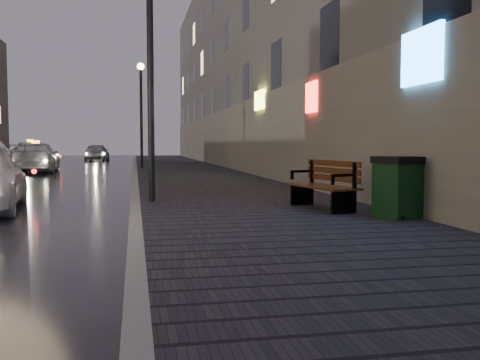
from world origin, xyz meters
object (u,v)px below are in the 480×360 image
at_px(car_far, 97,152).
at_px(lamp_far, 141,102).
at_px(taxi_mid, 36,158).
at_px(bench, 325,185).
at_px(lamp_near, 150,43).
at_px(taxi_far, 30,154).
at_px(trash_bin, 399,187).

bearing_deg(car_far, lamp_far, 105.08).
height_order(lamp_far, taxi_mid, lamp_far).
bearing_deg(car_far, bench, 104.28).
bearing_deg(lamp_near, car_far, 95.83).
xyz_separation_m(taxi_mid, taxi_far, (-1.51, 6.91, 0.05)).
bearing_deg(lamp_near, taxi_far, 106.12).
bearing_deg(trash_bin, taxi_far, 95.86).
height_order(trash_bin, taxi_mid, taxi_mid).
relative_size(taxi_mid, taxi_far, 0.89).
xyz_separation_m(trash_bin, car_far, (-7.24, 35.64, 0.03)).
height_order(lamp_near, car_far, lamp_near).
relative_size(lamp_far, car_far, 1.30).
height_order(bench, car_far, car_far).
xyz_separation_m(trash_bin, taxi_mid, (-9.00, 19.18, 0.03)).
height_order(taxi_mid, taxi_far, taxi_far).
height_order(lamp_near, trash_bin, lamp_near).
relative_size(lamp_far, taxi_far, 0.98).
bearing_deg(car_far, trash_bin, 105.11).
bearing_deg(bench, lamp_far, 88.68).
distance_m(trash_bin, taxi_mid, 21.19).
xyz_separation_m(bench, taxi_far, (-9.72, 24.74, 0.14)).
bearing_deg(trash_bin, lamp_far, 85.43).
distance_m(taxi_mid, taxi_far, 7.07).
bearing_deg(taxi_far, lamp_near, -80.12).
bearing_deg(bench, lamp_near, 135.90).
height_order(lamp_near, taxi_far, lamp_near).
bearing_deg(lamp_near, trash_bin, -40.69).
bearing_deg(taxi_mid, bench, 111.35).
bearing_deg(taxi_mid, lamp_far, 179.04).
relative_size(lamp_near, taxi_far, 0.98).
relative_size(lamp_far, bench, 2.81).
height_order(taxi_far, car_far, taxi_far).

